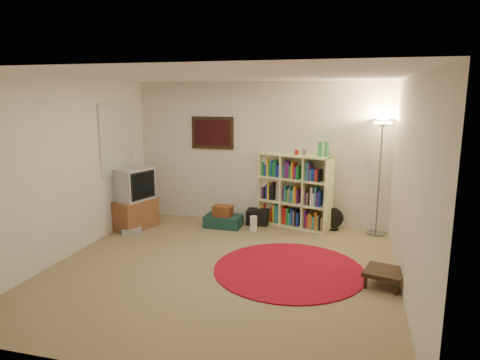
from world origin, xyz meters
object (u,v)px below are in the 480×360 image
object	(u,v)px
floor_lamp	(382,139)
side_table	(384,273)
tv_stand	(133,199)
bookshelf	(294,192)
suitcase	(223,221)
floor_fan	(333,219)

from	to	relation	value
floor_lamp	side_table	distance (m)	2.46
floor_lamp	tv_stand	size ratio (longest dim) A/B	1.79
tv_stand	side_table	size ratio (longest dim) A/B	1.96
floor_lamp	tv_stand	bearing A→B (deg)	-170.00
bookshelf	suitcase	size ratio (longest dim) A/B	2.40
bookshelf	floor_fan	distance (m)	0.81
side_table	floor_lamp	bearing A→B (deg)	90.39
side_table	suitcase	bearing A→B (deg)	145.71
floor_fan	suitcase	xyz separation A→B (m)	(-1.87, -0.30, -0.09)
suitcase	side_table	world-z (taller)	side_table
tv_stand	suitcase	world-z (taller)	tv_stand
floor_lamp	suitcase	distance (m)	2.97
bookshelf	floor_fan	world-z (taller)	bookshelf
floor_fan	bookshelf	bearing A→B (deg)	-176.28
floor_fan	side_table	xyz separation A→B (m)	(0.71, -2.06, -0.02)
floor_lamp	suitcase	bearing A→B (deg)	-174.41
bookshelf	tv_stand	distance (m)	2.78
tv_stand	bookshelf	bearing A→B (deg)	35.56
bookshelf	floor_fan	bearing A→B (deg)	12.33
floor_fan	tv_stand	xyz separation A→B (m)	(-3.35, -0.76, 0.32)
bookshelf	side_table	bearing A→B (deg)	-38.66
floor_fan	tv_stand	distance (m)	3.45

